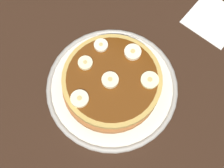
{
  "coord_description": "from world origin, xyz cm",
  "views": [
    {
      "loc": [
        20.15,
        11.68,
        62.11
      ],
      "look_at": [
        0.0,
        0.0,
        2.97
      ],
      "focal_mm": 51.71,
      "sensor_mm": 36.0,
      "label": 1
    }
  ],
  "objects_px": {
    "pancake_stack": "(112,84)",
    "banana_slice_1": "(133,52)",
    "banana_slice_2": "(86,63)",
    "napkin": "(214,19)",
    "banana_slice_3": "(101,45)",
    "plate": "(112,88)",
    "banana_slice_5": "(150,80)",
    "banana_slice_0": "(111,80)",
    "banana_slice_4": "(80,99)"
  },
  "relations": [
    {
      "from": "plate",
      "to": "banana_slice_1",
      "type": "bearing_deg",
      "value": 172.74
    },
    {
      "from": "plate",
      "to": "banana_slice_4",
      "type": "xyz_separation_m",
      "value": [
        0.07,
        -0.03,
        0.05
      ]
    },
    {
      "from": "banana_slice_0",
      "to": "banana_slice_5",
      "type": "distance_m",
      "value": 0.07
    },
    {
      "from": "banana_slice_5",
      "to": "napkin",
      "type": "bearing_deg",
      "value": 167.71
    },
    {
      "from": "napkin",
      "to": "banana_slice_4",
      "type": "bearing_deg",
      "value": -23.75
    },
    {
      "from": "pancake_stack",
      "to": "napkin",
      "type": "height_order",
      "value": "pancake_stack"
    },
    {
      "from": "pancake_stack",
      "to": "banana_slice_0",
      "type": "bearing_deg",
      "value": 2.54
    },
    {
      "from": "pancake_stack",
      "to": "banana_slice_5",
      "type": "xyz_separation_m",
      "value": [
        -0.03,
        0.06,
        0.02
      ]
    },
    {
      "from": "napkin",
      "to": "banana_slice_5",
      "type": "bearing_deg",
      "value": -12.29
    },
    {
      "from": "banana_slice_1",
      "to": "banana_slice_3",
      "type": "xyz_separation_m",
      "value": [
        0.02,
        -0.06,
        -0.0
      ]
    },
    {
      "from": "pancake_stack",
      "to": "plate",
      "type": "bearing_deg",
      "value": -163.78
    },
    {
      "from": "plate",
      "to": "banana_slice_3",
      "type": "distance_m",
      "value": 0.09
    },
    {
      "from": "banana_slice_2",
      "to": "napkin",
      "type": "bearing_deg",
      "value": 146.35
    },
    {
      "from": "pancake_stack",
      "to": "banana_slice_3",
      "type": "xyz_separation_m",
      "value": [
        -0.05,
        -0.05,
        0.03
      ]
    },
    {
      "from": "banana_slice_0",
      "to": "banana_slice_5",
      "type": "bearing_deg",
      "value": 120.9
    },
    {
      "from": "banana_slice_0",
      "to": "napkin",
      "type": "xyz_separation_m",
      "value": [
        -0.27,
        0.11,
        -0.06
      ]
    },
    {
      "from": "pancake_stack",
      "to": "banana_slice_1",
      "type": "bearing_deg",
      "value": 173.77
    },
    {
      "from": "pancake_stack",
      "to": "napkin",
      "type": "relative_size",
      "value": 1.81
    },
    {
      "from": "banana_slice_4",
      "to": "napkin",
      "type": "height_order",
      "value": "banana_slice_4"
    },
    {
      "from": "banana_slice_1",
      "to": "banana_slice_4",
      "type": "xyz_separation_m",
      "value": [
        0.13,
        -0.04,
        -0.0
      ]
    },
    {
      "from": "plate",
      "to": "pancake_stack",
      "type": "relative_size",
      "value": 1.34
    },
    {
      "from": "banana_slice_3",
      "to": "banana_slice_5",
      "type": "distance_m",
      "value": 0.12
    },
    {
      "from": "banana_slice_1",
      "to": "banana_slice_5",
      "type": "bearing_deg",
      "value": 57.94
    },
    {
      "from": "banana_slice_0",
      "to": "banana_slice_3",
      "type": "bearing_deg",
      "value": -135.56
    },
    {
      "from": "plate",
      "to": "banana_slice_4",
      "type": "relative_size",
      "value": 7.91
    },
    {
      "from": "banana_slice_0",
      "to": "banana_slice_4",
      "type": "relative_size",
      "value": 0.95
    },
    {
      "from": "plate",
      "to": "banana_slice_0",
      "type": "bearing_deg",
      "value": 8.5
    },
    {
      "from": "banana_slice_0",
      "to": "banana_slice_1",
      "type": "relative_size",
      "value": 0.97
    },
    {
      "from": "banana_slice_4",
      "to": "banana_slice_0",
      "type": "bearing_deg",
      "value": 152.59
    },
    {
      "from": "banana_slice_0",
      "to": "banana_slice_3",
      "type": "distance_m",
      "value": 0.08
    },
    {
      "from": "banana_slice_4",
      "to": "banana_slice_5",
      "type": "relative_size",
      "value": 0.98
    },
    {
      "from": "banana_slice_0",
      "to": "banana_slice_1",
      "type": "height_order",
      "value": "same"
    },
    {
      "from": "plate",
      "to": "banana_slice_2",
      "type": "height_order",
      "value": "banana_slice_2"
    },
    {
      "from": "banana_slice_5",
      "to": "banana_slice_1",
      "type": "bearing_deg",
      "value": -122.06
    },
    {
      "from": "plate",
      "to": "banana_slice_0",
      "type": "xyz_separation_m",
      "value": [
        0.01,
        0.0,
        0.05
      ]
    },
    {
      "from": "banana_slice_4",
      "to": "banana_slice_1",
      "type": "bearing_deg",
      "value": 163.87
    },
    {
      "from": "banana_slice_3",
      "to": "napkin",
      "type": "distance_m",
      "value": 0.28
    },
    {
      "from": "pancake_stack",
      "to": "banana_slice_3",
      "type": "height_order",
      "value": "banana_slice_3"
    },
    {
      "from": "banana_slice_1",
      "to": "napkin",
      "type": "bearing_deg",
      "value": 151.52
    },
    {
      "from": "banana_slice_2",
      "to": "banana_slice_3",
      "type": "relative_size",
      "value": 1.03
    },
    {
      "from": "banana_slice_4",
      "to": "napkin",
      "type": "relative_size",
      "value": 0.31
    },
    {
      "from": "banana_slice_4",
      "to": "banana_slice_5",
      "type": "height_order",
      "value": "banana_slice_4"
    },
    {
      "from": "pancake_stack",
      "to": "banana_slice_2",
      "type": "bearing_deg",
      "value": -93.43
    },
    {
      "from": "plate",
      "to": "banana_slice_5",
      "type": "relative_size",
      "value": 7.78
    },
    {
      "from": "banana_slice_1",
      "to": "banana_slice_5",
      "type": "distance_m",
      "value": 0.07
    },
    {
      "from": "banana_slice_5",
      "to": "banana_slice_0",
      "type": "bearing_deg",
      "value": -59.1
    },
    {
      "from": "banana_slice_2",
      "to": "napkin",
      "type": "height_order",
      "value": "banana_slice_2"
    },
    {
      "from": "plate",
      "to": "pancake_stack",
      "type": "bearing_deg",
      "value": 16.22
    },
    {
      "from": "pancake_stack",
      "to": "banana_slice_4",
      "type": "distance_m",
      "value": 0.07
    },
    {
      "from": "plate",
      "to": "banana_slice_4",
      "type": "height_order",
      "value": "banana_slice_4"
    }
  ]
}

